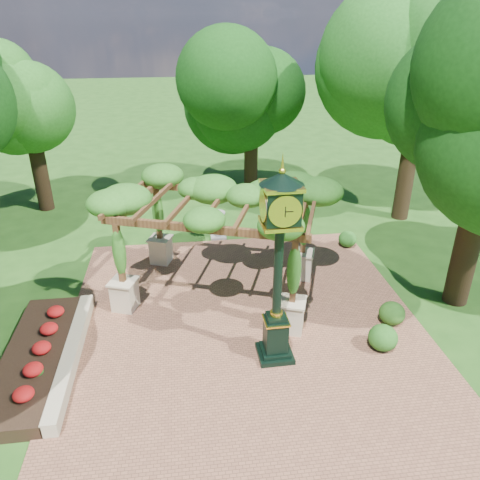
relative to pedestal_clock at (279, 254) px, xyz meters
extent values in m
plane|color=#1E4714|center=(-0.58, 0.03, -3.02)|extent=(120.00, 120.00, 0.00)
cube|color=brown|center=(-0.58, 1.03, -3.00)|extent=(10.00, 12.00, 0.04)
cube|color=#C6B793|center=(-5.18, 0.53, -2.82)|extent=(0.35, 5.00, 0.40)
cube|color=red|center=(-6.08, 0.53, -2.84)|extent=(1.50, 5.00, 0.36)
cube|color=black|center=(0.00, 0.00, -2.92)|extent=(0.90, 0.90, 0.13)
cube|color=black|center=(0.00, 0.00, -2.32)|extent=(0.57, 0.57, 1.00)
cube|color=yellow|center=(0.00, 0.00, -1.88)|extent=(0.63, 0.63, 0.04)
cylinder|color=black|center=(0.00, 0.00, -0.44)|extent=(0.23, 0.23, 2.55)
cube|color=black|center=(0.00, 0.00, 1.22)|extent=(0.79, 0.79, 0.77)
cylinder|color=white|center=(0.01, -0.39, 1.22)|extent=(0.66, 0.05, 0.66)
cone|color=black|center=(0.00, 0.00, 1.83)|extent=(1.02, 1.02, 0.28)
sphere|color=yellow|center=(0.00, 0.00, 2.00)|extent=(0.15, 0.15, 0.15)
cube|color=beige|center=(-4.02, 2.74, -2.53)|extent=(0.83, 0.83, 0.90)
cube|color=brown|center=(-4.02, 2.74, -1.11)|extent=(0.20, 0.20, 1.84)
cube|color=beige|center=(0.67, 1.05, -2.53)|extent=(0.83, 0.83, 0.90)
cube|color=brown|center=(0.67, 1.05, -1.11)|extent=(0.20, 0.20, 1.84)
cube|color=beige|center=(-3.01, 5.55, -2.53)|extent=(0.83, 0.83, 0.90)
cube|color=brown|center=(-3.01, 5.55, -1.11)|extent=(0.20, 0.20, 1.84)
cube|color=beige|center=(1.68, 3.87, -2.53)|extent=(0.83, 0.83, 0.90)
cube|color=brown|center=(1.68, 3.87, -1.11)|extent=(0.20, 0.20, 1.84)
cube|color=brown|center=(-1.68, 1.90, -0.11)|extent=(5.49, 2.09, 0.22)
cube|color=brown|center=(-0.67, 4.71, -0.11)|extent=(5.49, 2.09, 0.22)
ellipsoid|color=#295F1B|center=(-1.17, 3.30, 0.16)|extent=(6.66, 5.33, 1.00)
cube|color=gray|center=(-0.82, 7.35, -2.97)|extent=(0.62, 0.62, 0.11)
cylinder|color=gray|center=(-0.82, 7.35, -2.47)|extent=(0.32, 0.32, 0.99)
cylinder|color=gray|center=(-0.82, 7.35, -1.95)|extent=(0.59, 0.59, 0.06)
ellipsoid|color=#215518|center=(2.87, -0.07, -2.64)|extent=(0.95, 0.95, 0.69)
ellipsoid|color=#234F16|center=(3.58, 0.97, -2.65)|extent=(0.94, 0.94, 0.66)
ellipsoid|color=#235B1A|center=(3.97, 5.87, -2.68)|extent=(0.82, 0.82, 0.61)
cylinder|color=black|center=(-8.32, 11.44, -1.58)|extent=(0.66, 0.66, 2.89)
ellipsoid|color=#215718|center=(-8.32, 11.44, 2.15)|extent=(3.41, 3.41, 4.56)
cylinder|color=#342114|center=(1.24, 12.37, -1.68)|extent=(0.66, 0.66, 2.68)
ellipsoid|color=#113B0E|center=(1.24, 12.37, 1.77)|extent=(4.68, 4.68, 4.23)
cylinder|color=black|center=(7.23, 8.38, -1.37)|extent=(0.68, 0.68, 3.30)
ellipsoid|color=#205D1A|center=(7.23, 8.38, 2.88)|extent=(5.25, 5.25, 5.21)
cylinder|color=#342114|center=(6.07, 1.89, -1.26)|extent=(0.72, 0.72, 3.52)
camera|label=1|loc=(-2.14, -9.41, 5.03)|focal=35.00mm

